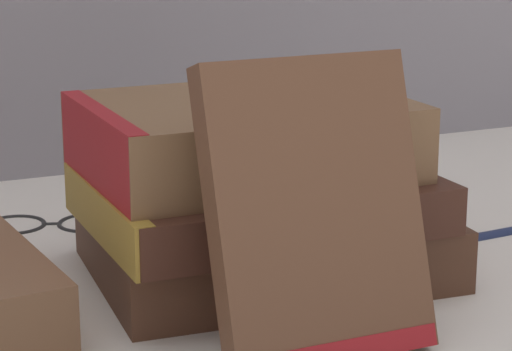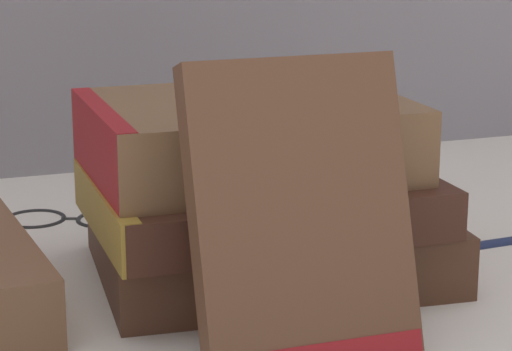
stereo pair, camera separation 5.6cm
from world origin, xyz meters
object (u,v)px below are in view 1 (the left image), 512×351
at_px(book_flat_top, 235,137).
at_px(reading_glasses, 52,222).
at_px(book_flat_bottom, 257,244).
at_px(book_flat_middle, 247,199).
at_px(fountain_pen, 472,234).
at_px(pocket_watch, 301,92).
at_px(book_leaning_front, 317,220).

height_order(book_flat_top, reading_glasses, book_flat_top).
relative_size(book_flat_bottom, book_flat_middle, 1.11).
bearing_deg(book_flat_bottom, book_flat_top, -168.91).
relative_size(book_flat_middle, fountain_pen, 1.55).
bearing_deg(pocket_watch, book_flat_bottom, 162.32).
bearing_deg(book_flat_top, book_flat_bottom, 6.97).
relative_size(book_flat_top, pocket_watch, 3.24).
bearing_deg(pocket_watch, reading_glasses, 126.42).
xyz_separation_m(book_flat_top, reading_glasses, (-0.08, 0.16, -0.09)).
bearing_deg(fountain_pen, reading_glasses, 144.97).
height_order(book_flat_bottom, reading_glasses, book_flat_bottom).
xyz_separation_m(reading_glasses, fountain_pen, (0.27, -0.16, 0.00)).
bearing_deg(book_flat_top, reading_glasses, 117.22).
xyz_separation_m(book_flat_top, fountain_pen, (0.19, -0.00, -0.09)).
xyz_separation_m(pocket_watch, reading_glasses, (-0.12, 0.17, -0.12)).
bearing_deg(book_flat_middle, reading_glasses, 117.42).
bearing_deg(reading_glasses, book_flat_bottom, -39.30).
bearing_deg(book_leaning_front, book_flat_middle, 84.79).
relative_size(book_flat_bottom, fountain_pen, 1.71).
bearing_deg(fountain_pen, book_flat_bottom, 175.50).
xyz_separation_m(book_flat_bottom, fountain_pen, (0.17, -0.00, -0.02)).
relative_size(book_flat_bottom, reading_glasses, 2.04).
height_order(book_flat_top, book_leaning_front, book_leaning_front).
distance_m(book_leaning_front, fountain_pen, 0.24).
bearing_deg(reading_glasses, book_flat_middle, -44.19).
relative_size(book_leaning_front, fountain_pen, 1.19).
distance_m(reading_glasses, fountain_pen, 0.31).
distance_m(book_flat_bottom, book_flat_top, 0.08).
relative_size(book_flat_middle, reading_glasses, 1.84).
distance_m(pocket_watch, fountain_pen, 0.18).
xyz_separation_m(pocket_watch, fountain_pen, (0.14, 0.01, -0.12)).
height_order(book_leaning_front, reading_glasses, book_leaning_front).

